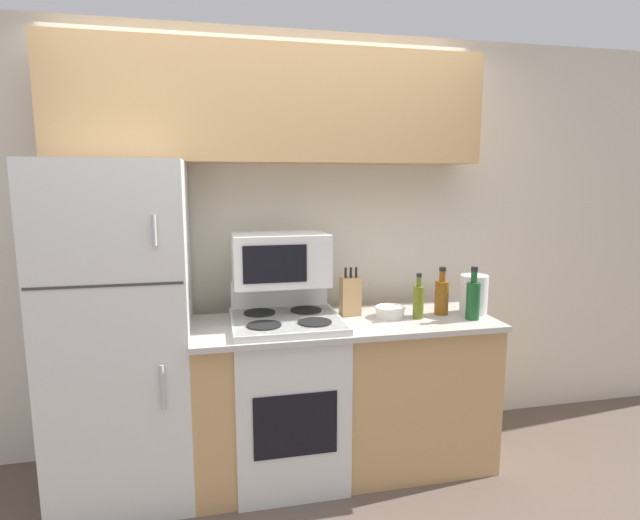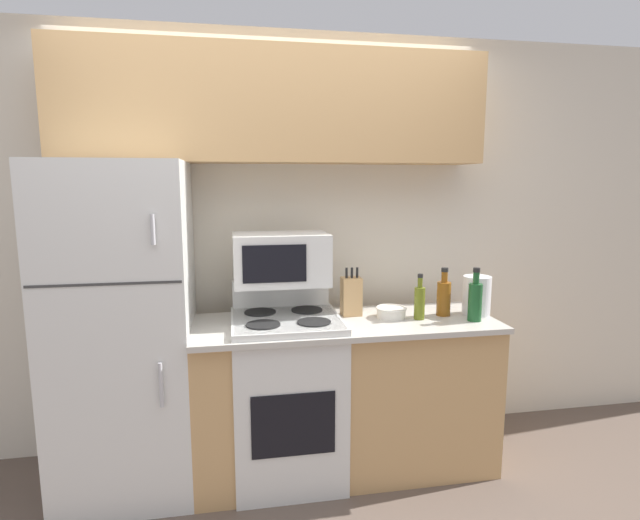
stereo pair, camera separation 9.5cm
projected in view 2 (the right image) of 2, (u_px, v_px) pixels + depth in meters
The scene contains 13 objects.
ground_plane at pixel (291, 503), 2.60m from camera, with size 12.00×12.00×0.00m, color brown.
wall_back at pixel (275, 244), 3.13m from camera, with size 8.00×0.05×2.55m.
lower_cabinets at pixel (345, 395), 2.87m from camera, with size 1.69×0.61×0.89m.
refrigerator at pixel (125, 329), 2.66m from camera, with size 0.70×0.74×1.77m.
upper_cabinets at pixel (276, 107), 2.82m from camera, with size 2.38×0.34×0.62m.
stove at pixel (287, 395), 2.80m from camera, with size 0.59×0.59×1.09m.
microwave at pixel (281, 259), 2.79m from camera, with size 0.53×0.33×0.29m.
knife_block at pixel (351, 296), 2.89m from camera, with size 0.11×0.10×0.28m.
bowl at pixel (391, 312), 2.84m from camera, with size 0.18×0.18×0.06m.
bottle_whiskey at pixel (444, 297), 2.88m from camera, with size 0.08×0.08×0.28m.
bottle_wine_green at pixel (475, 300), 2.77m from camera, with size 0.08×0.08×0.30m.
bottle_olive_oil at pixel (420, 301), 2.80m from camera, with size 0.06×0.06×0.26m.
kettle at pixel (477, 295), 2.90m from camera, with size 0.16×0.16×0.25m.
Camera 2 is at (-0.28, -2.36, 1.67)m, focal length 28.00 mm.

